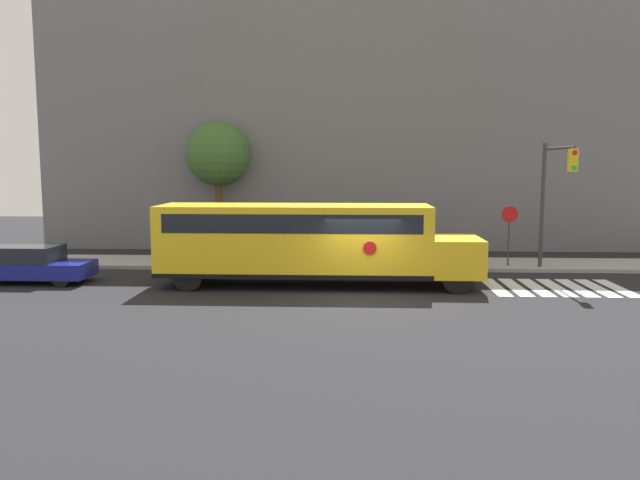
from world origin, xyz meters
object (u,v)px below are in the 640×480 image
object	(u,v)px
traffic_light	(552,187)
tree_near_sidewalk	(218,154)
school_bus	(306,239)
stop_sign	(509,228)
parked_car	(32,264)

from	to	relation	value
traffic_light	tree_near_sidewalk	distance (m)	15.29
school_bus	tree_near_sidewalk	bearing A→B (deg)	120.07
stop_sign	tree_near_sidewalk	bearing A→B (deg)	160.86
stop_sign	parked_car	bearing A→B (deg)	-168.20
parked_car	stop_sign	world-z (taller)	stop_sign
parked_car	stop_sign	distance (m)	18.46
stop_sign	traffic_light	distance (m)	2.49
school_bus	parked_car	xyz separation A→B (m)	(-10.01, 0.11, -0.99)
parked_car	traffic_light	bearing A→B (deg)	7.33
school_bus	tree_near_sidewalk	distance (m)	10.11
parked_car	stop_sign	xyz separation A→B (m)	(18.04, 3.77, 1.02)
school_bus	stop_sign	bearing A→B (deg)	25.76
tree_near_sidewalk	stop_sign	bearing A→B (deg)	-19.14
stop_sign	tree_near_sidewalk	xyz separation A→B (m)	(-12.86, 4.46, 3.05)
parked_car	traffic_light	distance (m)	19.64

